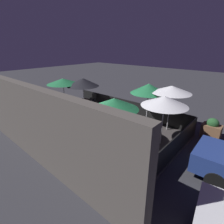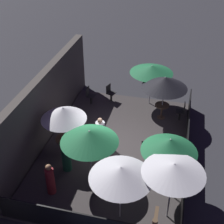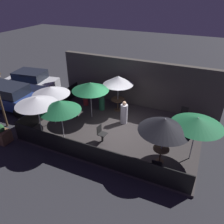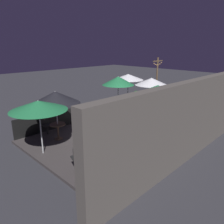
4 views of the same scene
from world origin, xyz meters
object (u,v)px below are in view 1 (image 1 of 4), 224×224
object	(u,v)px
patio_chair_0	(135,137)
patio_chair_1	(114,115)
dining_table_0	(84,102)
dining_table_1	(74,136)
patio_chair_2	(93,100)
patron_1	(95,140)
patio_umbrella_0	(83,82)
patio_umbrella_2	(172,89)
patio_umbrella_3	(149,88)
patio_chair_3	(27,116)
patio_umbrella_6	(63,81)
patio_umbrella_4	(114,104)
patio_chair_4	(39,110)
patron_2	(82,122)
patio_umbrella_5	(165,101)
planter_box	(211,129)
patio_umbrella_1	(71,105)
patron_0	(116,153)

from	to	relation	value
patio_chair_0	patio_chair_1	xyz separation A→B (m)	(2.44, -1.44, -0.01)
dining_table_0	dining_table_1	xyz separation A→B (m)	(-3.54, 3.58, 0.03)
patio_chair_1	patio_chair_2	size ratio (longest dim) A/B	0.97
patron_1	patio_umbrella_0	bearing A→B (deg)	-46.43
patio_umbrella_2	patio_chair_2	bearing A→B (deg)	-1.02
dining_table_0	patio_chair_2	bearing A→B (deg)	-86.76
patio_umbrella_3	patio_chair_3	bearing A→B (deg)	40.98
patio_umbrella_6	patio_umbrella_4	bearing A→B (deg)	166.32
patio_umbrella_3	patio_chair_1	xyz separation A→B (m)	(1.60, 0.91, -1.64)
patio_chair_4	dining_table_0	bearing A→B (deg)	0.00
patron_2	dining_table_1	bearing A→B (deg)	67.05
patio_umbrella_5	planter_box	bearing A→B (deg)	-122.99
patio_chair_3	patron_2	bearing A→B (deg)	-58.82
patio_umbrella_5	patio_chair_4	bearing A→B (deg)	16.54
patio_umbrella_1	patio_chair_3	size ratio (longest dim) A/B	2.41
patio_chair_2	patio_chair_3	bearing A→B (deg)	-7.68
patio_umbrella_6	patron_0	xyz separation A→B (m)	(-6.93, 2.60, -1.36)
patio_umbrella_3	patio_chair_4	xyz separation A→B (m)	(5.62, 3.45, -1.62)
dining_table_0	patron_2	world-z (taller)	patron_2
patron_0	patio_chair_4	bearing A→B (deg)	62.63
patio_umbrella_2	dining_table_1	world-z (taller)	patio_umbrella_2
dining_table_0	patron_2	size ratio (longest dim) A/B	0.54
patio_chair_2	patio_umbrella_4	bearing A→B (deg)	53.11
patio_umbrella_1	patio_chair_0	xyz separation A→B (m)	(-1.94, -1.86, -1.51)
patio_umbrella_4	patio_chair_4	world-z (taller)	patio_umbrella_4
patio_umbrella_2	patio_umbrella_3	size ratio (longest dim) A/B	1.01
patio_umbrella_1	patio_umbrella_3	world-z (taller)	patio_umbrella_3
patio_umbrella_4	patron_0	bearing A→B (deg)	132.80
patio_umbrella_0	dining_table_1	xyz separation A→B (m)	(-3.54, 3.58, -1.36)
dining_table_0	patron_2	bearing A→B (deg)	138.25
patio_umbrella_4	patio_umbrella_0	bearing A→B (deg)	-25.17
patio_umbrella_4	dining_table_1	size ratio (longest dim) A/B	2.53
planter_box	patio_umbrella_3	bearing A→B (deg)	19.12
patron_0	patron_1	world-z (taller)	patron_1
patio_chair_3	dining_table_0	bearing A→B (deg)	0.00
dining_table_0	dining_table_1	bearing A→B (deg)	134.69
patio_umbrella_1	planter_box	bearing A→B (deg)	-128.55
patio_umbrella_4	dining_table_1	world-z (taller)	patio_umbrella_4
dining_table_1	patron_1	distance (m)	1.01
patio_umbrella_0	patron_2	size ratio (longest dim) A/B	1.64
patio_umbrella_2	patio_umbrella_1	bearing A→B (deg)	62.85
patio_chair_4	patio_chair_2	bearing A→B (deg)	5.26
patio_umbrella_2	patio_chair_1	size ratio (longest dim) A/B	2.65
patio_chair_4	patron_0	world-z (taller)	patron_0
patio_umbrella_4	patio_chair_2	size ratio (longest dim) A/B	2.37
patio_chair_1	patio_chair_3	bearing A→B (deg)	50.59
patio_chair_1	patio_umbrella_2	bearing A→B (deg)	-152.44
patio_umbrella_1	patron_1	world-z (taller)	patio_umbrella_1
patio_chair_3	planter_box	distance (m)	9.84
patio_umbrella_2	patio_chair_4	distance (m)	7.90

